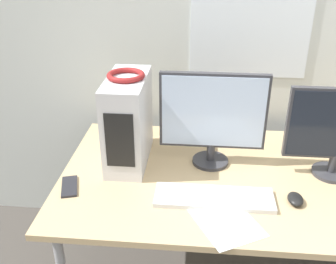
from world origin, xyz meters
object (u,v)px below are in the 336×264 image
at_px(headphones, 126,75).
at_px(cell_phone, 69,186).
at_px(keyboard, 214,197).
at_px(mouse, 295,199).
at_px(pc_tower, 128,121).
at_px(monitor_main, 213,116).

height_order(headphones, cell_phone, headphones).
distance_m(keyboard, mouse, 0.33).
relative_size(mouse, cell_phone, 0.57).
bearing_deg(keyboard, pc_tower, 144.52).
relative_size(monitor_main, cell_phone, 2.94).
bearing_deg(pc_tower, monitor_main, 0.91).
xyz_separation_m(pc_tower, keyboard, (0.40, -0.29, -0.20)).
bearing_deg(monitor_main, keyboard, -87.27).
distance_m(headphones, monitor_main, 0.43).
height_order(pc_tower, mouse, pc_tower).
bearing_deg(mouse, monitor_main, 140.74).
bearing_deg(monitor_main, headphones, -179.22).
relative_size(headphones, monitor_main, 0.35).
distance_m(pc_tower, monitor_main, 0.39).
bearing_deg(keyboard, headphones, 144.44).
relative_size(pc_tower, mouse, 4.46).
xyz_separation_m(pc_tower, headphones, (0.00, 0.00, 0.22)).
bearing_deg(headphones, cell_phone, -130.52).
xyz_separation_m(mouse, cell_phone, (-0.95, 0.02, -0.01)).
bearing_deg(headphones, pc_tower, -90.00).
bearing_deg(cell_phone, monitor_main, 7.08).
bearing_deg(pc_tower, mouse, -20.59).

